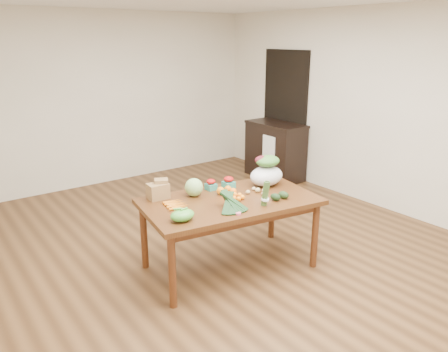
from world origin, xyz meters
TOP-DOWN VIEW (x-y plane):
  - floor at (0.00, 0.00)m, footprint 6.00×6.00m
  - room_walls at (0.00, 0.00)m, footprint 5.02×6.02m
  - dining_table at (-0.24, -0.46)m, footprint 1.85×1.21m
  - doorway_dark at (2.48, 1.60)m, footprint 0.02×1.00m
  - cabinet at (2.22, 1.52)m, footprint 0.52×1.02m
  - dish_towel at (1.96, 1.40)m, footprint 0.02×0.28m
  - paper_bag at (-0.80, -0.02)m, footprint 0.30×0.26m
  - cabbage at (-0.48, -0.16)m, footprint 0.18×0.18m
  - strawberry_basket_a at (-0.23, -0.11)m, footprint 0.12×0.12m
  - strawberry_basket_b at (-0.05, -0.18)m, footprint 0.13×0.13m
  - orange_a at (-0.24, -0.29)m, footprint 0.08×0.08m
  - orange_b at (-0.14, -0.29)m, footprint 0.08×0.08m
  - orange_c at (-0.14, -0.37)m, footprint 0.07×0.07m
  - mandarin_cluster at (-0.21, -0.49)m, footprint 0.21×0.21m
  - carrots at (-0.75, -0.29)m, footprint 0.26×0.28m
  - snap_pea_bag at (-0.90, -0.63)m, footprint 0.23×0.17m
  - kale_bunch at (-0.40, -0.72)m, footprint 0.38×0.44m
  - asparagus_bundle at (-0.08, -0.80)m, footprint 0.10×0.13m
  - potato_a at (0.00, -0.45)m, footprint 0.05×0.04m
  - potato_b at (0.10, -0.58)m, footprint 0.06×0.05m
  - potato_c at (0.11, -0.47)m, footprint 0.06×0.05m
  - potato_d at (0.12, -0.40)m, footprint 0.05×0.04m
  - potato_e at (0.16, -0.51)m, footprint 0.06×0.05m
  - avocado_a at (0.10, -0.75)m, footprint 0.10×0.13m
  - avocado_b at (0.20, -0.76)m, footprint 0.11×0.13m
  - salad_bag at (0.33, -0.35)m, footprint 0.43×0.35m

SIDE VIEW (x-z plane):
  - floor at x=0.00m, z-range 0.00..0.00m
  - dining_table at x=-0.24m, z-range 0.00..0.75m
  - cabinet at x=2.22m, z-range 0.00..0.94m
  - dish_towel at x=1.96m, z-range 0.33..0.78m
  - carrots at x=-0.75m, z-range 0.75..0.78m
  - potato_d at x=0.12m, z-range 0.75..0.79m
  - potato_a at x=0.00m, z-range 0.75..0.79m
  - potato_b at x=0.10m, z-range 0.75..0.80m
  - potato_e at x=0.16m, z-range 0.75..0.80m
  - potato_c at x=0.11m, z-range 0.75..0.80m
  - avocado_a at x=0.10m, z-range 0.75..0.82m
  - orange_c at x=-0.14m, z-range 0.75..0.82m
  - avocado_b at x=0.20m, z-range 0.75..0.83m
  - orange_b at x=-0.14m, z-range 0.75..0.83m
  - mandarin_cluster at x=-0.21m, z-range 0.75..0.83m
  - orange_a at x=-0.24m, z-range 0.75..0.83m
  - strawberry_basket_a at x=-0.23m, z-range 0.75..0.84m
  - snap_pea_bag at x=-0.90m, z-range 0.75..0.85m
  - strawberry_basket_b at x=-0.05m, z-range 0.75..0.85m
  - kale_bunch at x=-0.40m, z-range 0.75..0.91m
  - cabbage at x=-0.48m, z-range 0.75..0.93m
  - paper_bag at x=-0.80m, z-range 0.75..0.94m
  - asparagus_bundle at x=-0.08m, z-range 0.75..1.00m
  - salad_bag at x=0.33m, z-range 0.75..1.05m
  - doorway_dark at x=2.48m, z-range 0.00..2.10m
  - room_walls at x=0.00m, z-range 0.00..2.70m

